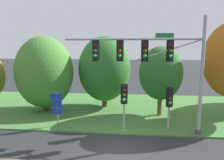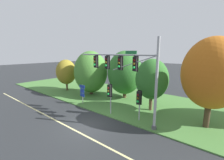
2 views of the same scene
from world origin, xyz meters
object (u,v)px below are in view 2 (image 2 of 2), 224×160
object	(u,v)px
route_sign_post	(82,92)
tree_tall_centre	(212,73)
pedestrian_signal_near_kerb	(110,92)
tree_mid_verge	(152,79)
tree_behind_signpost	(125,73)
pedestrian_signal_further_along	(139,99)
tree_left_of_mast	(91,72)
traffic_signal_mast	(126,69)
tree_nearest_road	(66,72)

from	to	relation	value
route_sign_post	tree_tall_centre	distance (m)	13.39
pedestrian_signal_near_kerb	tree_mid_verge	distance (m)	4.76
tree_tall_centre	tree_behind_signpost	bearing A→B (deg)	165.80
pedestrian_signal_further_along	tree_tall_centre	size ratio (longest dim) A/B	0.38
tree_behind_signpost	tree_tall_centre	size ratio (longest dim) A/B	0.86
tree_left_of_mast	tree_tall_centre	xyz separation A→B (m)	(15.10, -0.93, 1.23)
pedestrian_signal_further_along	route_sign_post	world-z (taller)	pedestrian_signal_further_along
tree_mid_verge	traffic_signal_mast	bearing A→B (deg)	-102.72
pedestrian_signal_near_kerb	tree_nearest_road	xyz separation A→B (m)	(-11.89, 3.11, 0.76)
pedestrian_signal_near_kerb	tree_tall_centre	bearing A→B (deg)	21.25
route_sign_post	tree_mid_verge	distance (m)	8.36
tree_nearest_road	tree_mid_verge	world-z (taller)	tree_mid_verge
pedestrian_signal_near_kerb	route_sign_post	xyz separation A→B (m)	(-4.67, 0.38, -0.79)
pedestrian_signal_near_kerb	tree_tall_centre	distance (m)	8.96
tree_nearest_road	tree_behind_signpost	bearing A→B (deg)	14.73
traffic_signal_mast	tree_nearest_road	bearing A→B (deg)	167.16
tree_nearest_road	tree_mid_verge	distance (m)	14.66
tree_behind_signpost	tree_tall_centre	world-z (taller)	tree_tall_centre
pedestrian_signal_near_kerb	tree_left_of_mast	bearing A→B (deg)	149.96
route_sign_post	tree_behind_signpost	size ratio (longest dim) A/B	0.37
traffic_signal_mast	tree_left_of_mast	distance (m)	9.94
tree_left_of_mast	pedestrian_signal_further_along	bearing A→B (deg)	-19.47
tree_mid_verge	tree_tall_centre	xyz separation A→B (m)	(5.32, -0.58, 1.16)
tree_behind_signpost	traffic_signal_mast	bearing A→B (deg)	-55.41
route_sign_post	tree_tall_centre	size ratio (longest dim) A/B	0.32
tree_left_of_mast	route_sign_post	bearing A→B (deg)	-57.30
route_sign_post	tree_nearest_road	xyz separation A→B (m)	(-7.22, 2.73, 1.56)
pedestrian_signal_further_along	tree_left_of_mast	bearing A→B (deg)	160.53
tree_nearest_road	tree_left_of_mast	world-z (taller)	tree_left_of_mast
pedestrian_signal_near_kerb	route_sign_post	bearing A→B (deg)	175.33
traffic_signal_mast	pedestrian_signal_near_kerb	xyz separation A→B (m)	(-1.90, 0.03, -2.48)
pedestrian_signal_further_along	tree_behind_signpost	world-z (taller)	tree_behind_signpost
traffic_signal_mast	tree_behind_signpost	bearing A→B (deg)	124.59
route_sign_post	traffic_signal_mast	bearing A→B (deg)	-3.62
tree_nearest_road	tree_behind_signpost	world-z (taller)	tree_behind_signpost
tree_nearest_road	traffic_signal_mast	bearing A→B (deg)	-12.84
tree_nearest_road	tree_tall_centre	world-z (taller)	tree_tall_centre
tree_left_of_mast	tree_behind_signpost	xyz separation A→B (m)	(4.99, 1.63, 0.15)
traffic_signal_mast	tree_behind_signpost	distance (m)	7.07
traffic_signal_mast	pedestrian_signal_further_along	world-z (taller)	traffic_signal_mast
pedestrian_signal_further_along	tree_tall_centre	world-z (taller)	tree_tall_centre
tree_left_of_mast	pedestrian_signal_near_kerb	bearing A→B (deg)	-30.04
pedestrian_signal_near_kerb	tree_left_of_mast	world-z (taller)	tree_left_of_mast
pedestrian_signal_further_along	tree_tall_centre	distance (m)	6.23
tree_nearest_road	pedestrian_signal_further_along	bearing A→B (deg)	-9.87
tree_nearest_road	tree_left_of_mast	bearing A→B (deg)	11.18
pedestrian_signal_near_kerb	route_sign_post	size ratio (longest dim) A/B	1.32
tree_left_of_mast	tree_nearest_road	bearing A→B (deg)	-168.82
route_sign_post	tree_left_of_mast	distance (m)	4.76
tree_behind_signpost	tree_nearest_road	bearing A→B (deg)	-165.27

